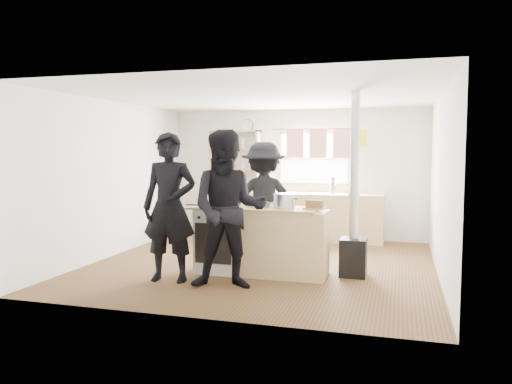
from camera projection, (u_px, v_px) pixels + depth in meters
The scene contains 14 objects.
ground at pixel (262, 265), 7.49m from camera, with size 5.00×5.00×0.01m, color brown.
back_counter at pixel (293, 216), 9.58m from camera, with size 3.40×0.55×0.90m, color tan.
shelving_unit at pixel (235, 160), 9.94m from camera, with size 1.00×0.28×1.20m.
thermos at pixel (333, 186), 9.31m from camera, with size 0.10×0.10×0.30m, color silver.
cooking_island at pixel (261, 241), 6.88m from camera, with size 1.97×0.64×0.93m.
skillet_greens at pixel (208, 205), 6.87m from camera, with size 0.31×0.31×0.05m.
roast_tray at pixel (260, 205), 6.85m from camera, with size 0.38×0.38×0.07m.
stockpot_stove at pixel (231, 200), 7.07m from camera, with size 0.23×0.23×0.19m.
stockpot_counter at pixel (284, 201), 6.73m from camera, with size 0.30×0.30×0.22m.
bread_board at pixel (315, 205), 6.65m from camera, with size 0.29×0.22×0.12m.
flue_heater at pixel (354, 229), 6.75m from camera, with size 0.35×0.35×2.50m.
person_near_left at pixel (169, 207), 6.49m from camera, with size 0.71×0.47×1.95m, color black.
person_near_right at pixel (228, 210), 6.13m from camera, with size 0.96×0.74×1.97m, color black.
person_far at pixel (264, 201), 7.78m from camera, with size 1.19×0.68×1.84m, color black.
Camera 1 is at (1.97, -7.10, 1.71)m, focal length 35.00 mm.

